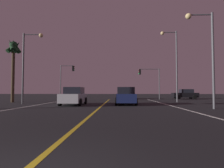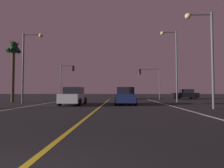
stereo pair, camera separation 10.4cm
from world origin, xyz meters
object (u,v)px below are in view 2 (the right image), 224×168
Objects in this scene: car_oncoming at (73,96)px; palm_tree_left_mid at (14,52)px; street_lamp_right_near at (206,46)px; street_lamp_right_far at (173,57)px; traffic_light_near_right at (149,76)px; car_crossing_side at (185,94)px; traffic_light_near_left at (67,74)px; car_ahead_far at (124,94)px; car_lead_same_lane at (125,96)px; street_lamp_left_mid at (28,58)px.

car_oncoming is 10.52m from palm_tree_left_mid.
street_lamp_right_far is (0.08, 8.62, 0.78)m from street_lamp_right_near.
car_crossing_side is at bearing -161.18° from traffic_light_near_right.
traffic_light_near_left reaches higher than car_crossing_side.
car_oncoming is 0.76× the size of traffic_light_near_left.
car_ahead_far is 0.57× the size of palm_tree_left_mid.
car_ahead_far and car_crossing_side have the same top height.
car_lead_same_lane is at bearing -14.10° from palm_tree_left_mid.
street_lamp_right_near is (15.22, -17.01, 0.46)m from traffic_light_near_left.
street_lamp_left_mid is 0.86× the size of street_lamp_right_far.
palm_tree_left_mid reaches higher than car_crossing_side.
traffic_light_near_left is (-13.73, 0.00, 0.37)m from traffic_light_near_right.
street_lamp_right_near reaches higher than traffic_light_near_right.
traffic_light_near_left is at bearing -48.18° from street_lamp_right_near.
street_lamp_right_far is at bearing 64.29° from car_crossing_side.
street_lamp_right_far reaches higher than street_lamp_right_near.
car_crossing_side is 20.34m from street_lamp_right_near.
car_oncoming is 12.79m from street_lamp_right_far.
car_lead_same_lane is 14.62m from palm_tree_left_mid.
car_ahead_far is 0.85× the size of traffic_light_near_right.
car_crossing_side is 27.45m from palm_tree_left_mid.
street_lamp_right_far is at bearing 100.59° from traffic_light_near_right.
traffic_light_near_left is (-9.64, -0.82, 3.35)m from car_ahead_far.
street_lamp_right_far is (16.15, 3.46, 0.63)m from street_lamp_left_mid.
traffic_light_near_right reaches higher than car_ahead_far.
traffic_light_near_left is 10.29m from palm_tree_left_mid.
car_ahead_far is at bearing 4.89° from traffic_light_near_left.
car_lead_same_lane is 8.22m from street_lamp_right_near.
palm_tree_left_mid reaches higher than street_lamp_right_near.
palm_tree_left_mid is at bearing -115.28° from car_oncoming.
car_oncoming is 1.00× the size of car_ahead_far.
street_lamp_right_far reaches higher than street_lamp_left_mid.
street_lamp_right_far is (5.93, 4.28, 4.59)m from car_lead_same_lane.
car_oncoming is 16.48m from traffic_light_near_right.
traffic_light_near_right is at bearing 27.96° from palm_tree_left_mid.
traffic_light_near_right is 13.73m from traffic_light_near_left.
car_lead_same_lane is at bearing -53.53° from traffic_light_near_left.
street_lamp_left_mid reaches higher than street_lamp_right_near.
car_ahead_far is at bearing -11.39° from traffic_light_near_right.
street_lamp_right_far is at bearing 114.02° from car_oncoming.
traffic_light_near_right reaches higher than car_lead_same_lane.
palm_tree_left_mid reaches higher than car_lead_same_lane.
street_lamp_right_near is at bearing 74.87° from car_crossing_side.
street_lamp_right_near is at bearing -126.54° from car_lead_same_lane.
traffic_light_near_right is at bearing -101.39° from car_ahead_far.
street_lamp_left_mid is 16.53m from street_lamp_right_far.
car_crossing_side is at bearing -36.50° from car_lead_same_lane.
street_lamp_right_near is (5.85, -4.33, 3.81)m from car_lead_same_lane.
street_lamp_right_far is at bearing 2.86° from palm_tree_left_mid.
car_crossing_side is 0.76× the size of traffic_light_near_left.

